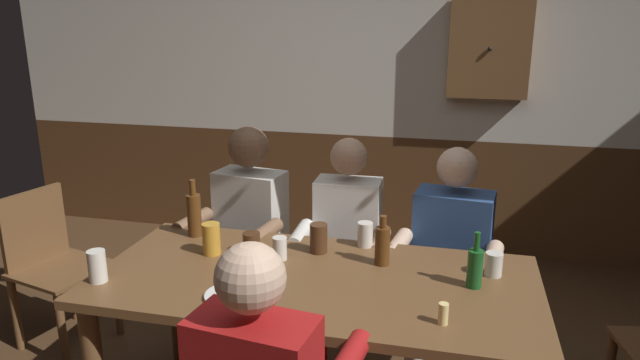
# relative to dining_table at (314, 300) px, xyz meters

# --- Properties ---
(back_wall_upper) EXTENTS (6.32, 0.12, 1.74)m
(back_wall_upper) POSITION_rel_dining_table_xyz_m (0.00, 2.32, 1.11)
(back_wall_upper) COLOR silver
(back_wall_wainscot) EXTENTS (6.32, 0.12, 0.90)m
(back_wall_wainscot) POSITION_rel_dining_table_xyz_m (0.00, 2.32, -0.21)
(back_wall_wainscot) COLOR brown
(back_wall_wainscot) RESTS_ON ground_plane
(dining_table) EXTENTS (1.85, 0.88, 0.77)m
(dining_table) POSITION_rel_dining_table_xyz_m (0.00, 0.00, 0.00)
(dining_table) COLOR brown
(dining_table) RESTS_ON ground_plane
(person_0) EXTENTS (0.55, 0.56, 1.24)m
(person_0) POSITION_rel_dining_table_xyz_m (-0.57, 0.67, 0.02)
(person_0) COLOR silver
(person_0) RESTS_ON ground_plane
(person_1) EXTENTS (0.49, 0.50, 1.21)m
(person_1) POSITION_rel_dining_table_xyz_m (0.00, 0.66, -0.00)
(person_1) COLOR silver
(person_1) RESTS_ON ground_plane
(person_2) EXTENTS (0.56, 0.56, 1.19)m
(person_2) POSITION_rel_dining_table_xyz_m (0.55, 0.67, -0.00)
(person_2) COLOR #2D4C84
(person_2) RESTS_ON ground_plane
(chair_empty_near_right) EXTENTS (0.54, 0.54, 0.88)m
(chair_empty_near_right) POSITION_rel_dining_table_xyz_m (-1.64, 0.42, -0.19)
(chair_empty_near_right) COLOR brown
(chair_empty_near_right) RESTS_ON ground_plane
(table_candle) EXTENTS (0.04, 0.04, 0.08)m
(table_candle) POSITION_rel_dining_table_xyz_m (0.54, -0.26, 0.15)
(table_candle) COLOR #F9E08C
(table_candle) RESTS_ON dining_table
(plate_0) EXTENTS (0.22, 0.22, 0.01)m
(plate_0) POSITION_rel_dining_table_xyz_m (-0.27, -0.25, 0.11)
(plate_0) COLOR white
(plate_0) RESTS_ON dining_table
(bottle_0) EXTENTS (0.07, 0.07, 0.23)m
(bottle_0) POSITION_rel_dining_table_xyz_m (0.26, 0.19, 0.20)
(bottle_0) COLOR #593314
(bottle_0) RESTS_ON dining_table
(bottle_1) EXTENTS (0.06, 0.06, 0.23)m
(bottle_1) POSITION_rel_dining_table_xyz_m (0.65, 0.06, 0.19)
(bottle_1) COLOR #195923
(bottle_1) RESTS_ON dining_table
(bottle_2) EXTENTS (0.07, 0.07, 0.29)m
(bottle_2) POSITION_rel_dining_table_xyz_m (-0.69, 0.31, 0.22)
(bottle_2) COLOR #593314
(bottle_2) RESTS_ON dining_table
(pint_glass_0) EXTENTS (0.06, 0.06, 0.10)m
(pint_glass_0) POSITION_rel_dining_table_xyz_m (-0.19, 0.14, 0.16)
(pint_glass_0) COLOR white
(pint_glass_0) RESTS_ON dining_table
(pint_glass_1) EXTENTS (0.07, 0.07, 0.10)m
(pint_glass_1) POSITION_rel_dining_table_xyz_m (0.73, 0.19, 0.16)
(pint_glass_1) COLOR white
(pint_glass_1) RESTS_ON dining_table
(pint_glass_2) EXTENTS (0.08, 0.08, 0.15)m
(pint_glass_2) POSITION_rel_dining_table_xyz_m (-0.52, 0.12, 0.18)
(pint_glass_2) COLOR gold
(pint_glass_2) RESTS_ON dining_table
(pint_glass_3) EXTENTS (0.08, 0.08, 0.14)m
(pint_glass_3) POSITION_rel_dining_table_xyz_m (-0.04, 0.26, 0.17)
(pint_glass_3) COLOR #4C2D19
(pint_glass_3) RESTS_ON dining_table
(pint_glass_4) EXTENTS (0.07, 0.07, 0.13)m
(pint_glass_4) POSITION_rel_dining_table_xyz_m (-0.86, -0.25, 0.17)
(pint_glass_4) COLOR white
(pint_glass_4) RESTS_ON dining_table
(pint_glass_5) EXTENTS (0.08, 0.08, 0.10)m
(pint_glass_5) POSITION_rel_dining_table_xyz_m (-0.34, 0.17, 0.16)
(pint_glass_5) COLOR #4C2D19
(pint_glass_5) RESTS_ON dining_table
(pint_glass_6) EXTENTS (0.07, 0.07, 0.12)m
(pint_glass_6) POSITION_rel_dining_table_xyz_m (0.15, 0.38, 0.16)
(pint_glass_6) COLOR white
(pint_glass_6) RESTS_ON dining_table
(wall_dart_cabinet) EXTENTS (0.56, 0.15, 0.70)m
(wall_dart_cabinet) POSITION_rel_dining_table_xyz_m (0.72, 2.19, 0.93)
(wall_dart_cabinet) COLOR brown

